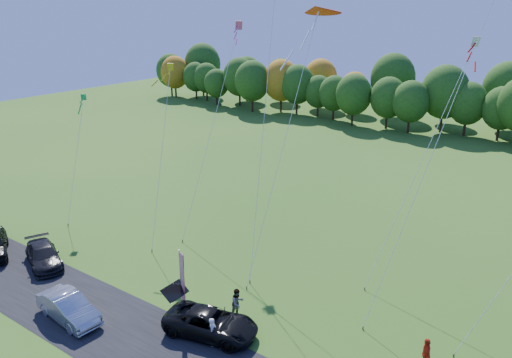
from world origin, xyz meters
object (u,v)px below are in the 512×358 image
Objects in this scene: silver_sedan at (68,308)px; person_east at (426,354)px; feather_flag at (182,276)px; black_suv at (211,323)px.

person_east is (18.77, 7.88, 0.14)m from silver_sedan.
silver_sedan is at bearing -140.65° from feather_flag.
feather_flag is at bearing -45.45° from silver_sedan.
person_east is 14.08m from feather_flag.
feather_flag reaches higher than person_east.
black_suv is 3.27m from feather_flag.
person_east reaches higher than black_suv.
black_suv is at bearing -96.47° from person_east.
feather_flag is at bearing 64.51° from black_suv.
black_suv is 1.27× the size of feather_flag.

